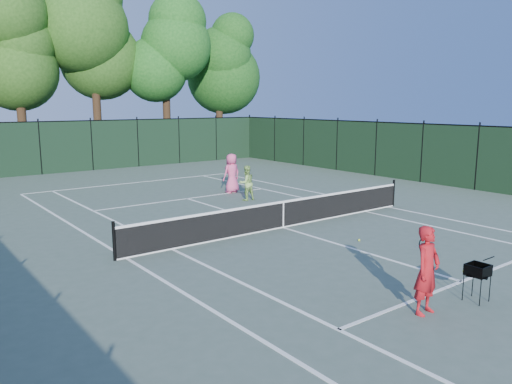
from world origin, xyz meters
TOP-DOWN VIEW (x-y plane):
  - ground at (0.00, 0.00)m, footprint 90.00×90.00m
  - sideline_doubles_left at (-5.49, 0.00)m, footprint 0.10×23.77m
  - sideline_doubles_right at (5.49, 0.00)m, footprint 0.10×23.77m
  - sideline_singles_left at (-4.12, 0.00)m, footprint 0.10×23.77m
  - sideline_singles_right at (4.12, 0.00)m, footprint 0.10×23.77m
  - baseline_far at (0.00, 11.88)m, footprint 10.97×0.10m
  - service_line_near at (0.00, -6.40)m, footprint 8.23×0.10m
  - service_line_far at (0.00, 6.40)m, footprint 8.23×0.10m
  - center_service_line at (0.00, 0.00)m, footprint 0.10×12.80m
  - tennis_net at (0.00, 0.00)m, footprint 11.69×0.09m
  - fence_far at (0.00, 18.00)m, footprint 24.00×0.05m
  - fence_right at (12.00, 0.00)m, footprint 0.05×36.00m
  - tree_2 at (-3.00, 21.80)m, footprint 6.00×6.00m
  - tree_3 at (2.00, 22.30)m, footprint 7.00×7.00m
  - tree_4 at (7.00, 21.60)m, footprint 6.20×6.20m
  - tree_5 at (12.00, 22.10)m, footprint 5.80×5.80m
  - coach at (-2.22, -6.92)m, footprint 0.91×0.68m
  - player_pink at (2.38, 6.44)m, footprint 0.93×0.65m
  - player_green at (1.84, 4.56)m, footprint 0.76×0.61m
  - ball_hopper at (-0.83, -7.20)m, footprint 0.55×0.55m
  - loose_ball_midcourt at (0.74, -2.65)m, footprint 0.07×0.07m

SIDE VIEW (x-z plane):
  - ground at x=0.00m, z-range 0.00..0.00m
  - sideline_doubles_left at x=-5.49m, z-range 0.00..0.01m
  - sideline_doubles_right at x=5.49m, z-range 0.00..0.01m
  - sideline_singles_left at x=-4.12m, z-range 0.00..0.01m
  - sideline_singles_right at x=4.12m, z-range 0.00..0.01m
  - baseline_far at x=0.00m, z-range 0.00..0.01m
  - service_line_near at x=0.00m, z-range 0.00..0.01m
  - service_line_far at x=0.00m, z-range 0.00..0.01m
  - center_service_line at x=0.00m, z-range 0.00..0.01m
  - loose_ball_midcourt at x=0.74m, z-range 0.00..0.07m
  - tennis_net at x=0.00m, z-range -0.05..1.01m
  - ball_hopper at x=-0.83m, z-range 0.27..1.07m
  - player_green at x=1.84m, z-range 0.00..1.49m
  - coach at x=-2.22m, z-range 0.00..1.76m
  - player_pink at x=2.38m, z-range 0.00..1.81m
  - fence_far at x=0.00m, z-range 0.00..3.00m
  - fence_right at x=12.00m, z-range 0.00..3.00m
  - tree_5 at x=12.00m, z-range 1.59..13.82m
  - tree_2 at x=-3.00m, z-range 1.53..13.93m
  - tree_4 at x=7.00m, z-range 1.66..14.63m
  - tree_3 at x=2.00m, z-range 1.78..16.23m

